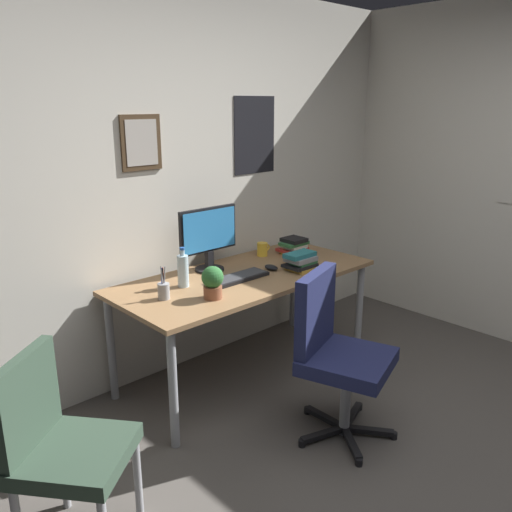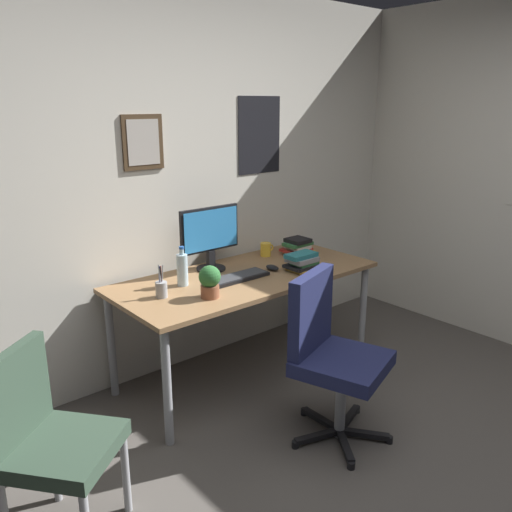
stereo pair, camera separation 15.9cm
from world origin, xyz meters
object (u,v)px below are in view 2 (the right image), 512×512
(pen_cup, at_px, (161,289))
(book_stack_right, at_px, (302,262))
(coffee_mug_near, at_px, (266,249))
(book_stack_left, at_px, (298,247))
(computer_mouse, at_px, (272,268))
(potted_plant, at_px, (210,281))
(office_chair, at_px, (330,349))
(water_bottle, at_px, (182,269))
(side_chair, at_px, (47,434))
(monitor, at_px, (210,236))
(keyboard, at_px, (238,277))

(pen_cup, bearing_deg, book_stack_right, -10.01)
(coffee_mug_near, relative_size, book_stack_left, 0.50)
(computer_mouse, height_order, potted_plant, potted_plant)
(office_chair, xyz_separation_m, water_bottle, (-0.35, 0.93, 0.31))
(computer_mouse, distance_m, coffee_mug_near, 0.36)
(office_chair, xyz_separation_m, computer_mouse, (0.28, 0.79, 0.22))
(water_bottle, relative_size, potted_plant, 1.29)
(book_stack_left, bearing_deg, pen_cup, -173.95)
(side_chair, bearing_deg, computer_mouse, 16.62)
(coffee_mug_near, xyz_separation_m, book_stack_right, (-0.05, -0.43, 0.01))
(potted_plant, height_order, book_stack_left, potted_plant)
(monitor, relative_size, book_stack_right, 2.10)
(potted_plant, relative_size, book_stack_left, 0.84)
(computer_mouse, distance_m, book_stack_left, 0.45)
(keyboard, relative_size, book_stack_right, 1.97)
(computer_mouse, bearing_deg, book_stack_left, 22.51)
(side_chair, relative_size, book_stack_left, 3.76)
(potted_plant, xyz_separation_m, book_stack_right, (0.78, 0.01, -0.04))
(book_stack_right, bearing_deg, office_chair, -123.44)
(office_chair, bearing_deg, pen_cup, 124.28)
(pen_cup, bearing_deg, office_chair, -55.72)
(potted_plant, bearing_deg, book_stack_left, 17.03)
(keyboard, distance_m, potted_plant, 0.38)
(office_chair, distance_m, book_stack_left, 1.22)
(monitor, distance_m, potted_plant, 0.56)
(monitor, bearing_deg, book_stack_left, -9.05)
(office_chair, height_order, water_bottle, water_bottle)
(monitor, bearing_deg, office_chair, -88.45)
(keyboard, relative_size, water_bottle, 1.70)
(office_chair, bearing_deg, book_stack_left, 54.03)
(keyboard, xyz_separation_m, water_bottle, (-0.34, 0.13, 0.09))
(water_bottle, bearing_deg, book_stack_left, 1.92)
(computer_mouse, bearing_deg, office_chair, -109.74)
(keyboard, height_order, book_stack_right, book_stack_right)
(potted_plant, bearing_deg, side_chair, -161.51)
(keyboard, height_order, book_stack_left, book_stack_left)
(side_chair, bearing_deg, keyboard, 20.01)
(monitor, xyz_separation_m, keyboard, (0.01, -0.28, -0.23))
(office_chair, bearing_deg, coffee_mug_near, 65.98)
(side_chair, distance_m, keyboard, 1.55)
(book_stack_left, bearing_deg, side_chair, -162.22)
(office_chair, xyz_separation_m, pen_cup, (-0.56, 0.83, 0.26))
(keyboard, xyz_separation_m, coffee_mug_near, (0.50, 0.29, 0.04))
(monitor, xyz_separation_m, book_stack_left, (0.73, -0.12, -0.18))
(computer_mouse, relative_size, potted_plant, 0.56)
(pen_cup, distance_m, book_stack_left, 1.27)
(office_chair, bearing_deg, potted_plant, 118.49)
(side_chair, relative_size, keyboard, 2.03)
(side_chair, height_order, potted_plant, potted_plant)
(side_chair, relative_size, book_stack_right, 4.00)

